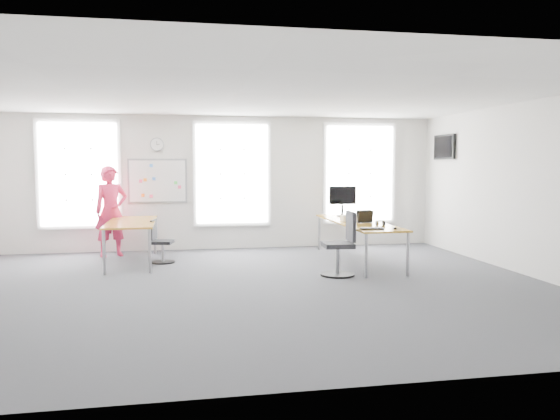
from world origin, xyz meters
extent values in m
plane|color=#242428|center=(0.00, 0.00, 0.00)|extent=(10.00, 10.00, 0.00)
plane|color=white|center=(0.00, 0.00, 3.00)|extent=(10.00, 10.00, 0.00)
plane|color=silver|center=(0.00, 4.00, 1.50)|extent=(10.00, 0.00, 10.00)
plane|color=silver|center=(0.00, -4.00, 1.50)|extent=(10.00, 0.00, 10.00)
plane|color=silver|center=(5.00, 0.00, 1.50)|extent=(0.00, 10.00, 10.00)
cube|color=white|center=(-3.00, 3.97, 1.70)|extent=(1.60, 0.06, 2.20)
cube|color=white|center=(0.30, 3.97, 1.70)|extent=(1.60, 0.06, 2.20)
cube|color=white|center=(3.30, 3.97, 1.70)|extent=(1.60, 0.06, 2.20)
cube|color=#B7862C|center=(2.57, 1.87, 0.78)|extent=(0.87, 3.25, 0.03)
cylinder|color=gray|center=(2.20, 0.31, 0.38)|extent=(0.05, 0.05, 0.76)
cylinder|color=gray|center=(2.94, 0.31, 0.38)|extent=(0.05, 0.05, 0.76)
cylinder|color=gray|center=(2.20, 3.44, 0.38)|extent=(0.05, 0.05, 0.76)
cylinder|color=gray|center=(2.94, 3.44, 0.38)|extent=(0.05, 0.05, 0.76)
cube|color=#B7862C|center=(-1.80, 2.48, 0.80)|extent=(0.90, 2.24, 0.03)
cylinder|color=gray|center=(-2.19, 1.42, 0.39)|extent=(0.06, 0.06, 0.78)
cylinder|color=gray|center=(-1.41, 1.42, 0.39)|extent=(0.06, 0.06, 0.78)
cylinder|color=gray|center=(-2.19, 3.54, 0.39)|extent=(0.06, 0.06, 0.78)
cylinder|color=gray|center=(-1.41, 3.54, 0.39)|extent=(0.06, 0.06, 0.78)
cylinder|color=black|center=(1.78, 0.60, 0.02)|extent=(0.59, 0.59, 0.03)
cylinder|color=gray|center=(1.78, 0.60, 0.27)|extent=(0.07, 0.07, 0.48)
cube|color=black|center=(1.78, 0.60, 0.53)|extent=(0.52, 0.52, 0.08)
cube|color=black|center=(2.01, 0.58, 0.85)|extent=(0.08, 0.48, 0.51)
cylinder|color=black|center=(-1.22, 2.40, 0.01)|extent=(0.45, 0.45, 0.03)
cylinder|color=gray|center=(-1.22, 2.40, 0.21)|extent=(0.05, 0.05, 0.36)
cube|color=black|center=(-1.22, 2.40, 0.41)|extent=(0.46, 0.46, 0.06)
cube|color=black|center=(-1.38, 2.44, 0.65)|extent=(0.13, 0.36, 0.39)
imported|color=#BE2044|center=(-2.28, 3.38, 0.94)|extent=(0.81, 0.70, 1.88)
cube|color=white|center=(-1.35, 3.97, 1.55)|extent=(1.20, 0.03, 0.90)
cylinder|color=gray|center=(-1.35, 3.97, 2.35)|extent=(0.30, 0.04, 0.30)
cube|color=black|center=(4.95, 3.00, 2.30)|extent=(0.06, 0.90, 0.55)
cube|color=black|center=(2.39, 0.58, 0.80)|extent=(0.44, 0.27, 0.02)
ellipsoid|color=black|center=(2.79, 0.53, 0.81)|extent=(0.08, 0.11, 0.04)
cylinder|color=black|center=(2.72, 0.95, 0.80)|extent=(0.08, 0.08, 0.01)
cylinder|color=black|center=(2.69, 1.12, 0.83)|extent=(0.04, 0.08, 0.08)
cylinder|color=black|center=(2.82, 1.12, 0.83)|extent=(0.04, 0.08, 0.08)
cylinder|color=gold|center=(2.69, 1.12, 0.83)|extent=(0.01, 0.09, 0.09)
cube|color=black|center=(2.75, 1.12, 0.88)|extent=(0.15, 0.02, 0.01)
cube|color=black|center=(2.61, 1.61, 0.92)|extent=(0.31, 0.09, 0.25)
cube|color=orange|center=(2.61, 1.54, 0.91)|extent=(0.29, 0.10, 0.22)
cube|color=black|center=(2.61, 1.52, 0.92)|extent=(0.31, 0.10, 0.24)
cube|color=beige|center=(2.45, 2.03, 0.85)|extent=(0.33, 0.26, 0.11)
cylinder|color=black|center=(2.59, 3.00, 0.80)|extent=(0.24, 0.24, 0.02)
cylinder|color=black|center=(2.59, 3.00, 0.92)|extent=(0.05, 0.05, 0.24)
cube|color=black|center=(2.59, 2.98, 1.25)|extent=(0.59, 0.08, 0.39)
cube|color=black|center=(2.59, 2.96, 1.25)|extent=(0.54, 0.04, 0.35)
camera|label=1|loc=(-0.88, -8.35, 1.91)|focal=35.00mm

